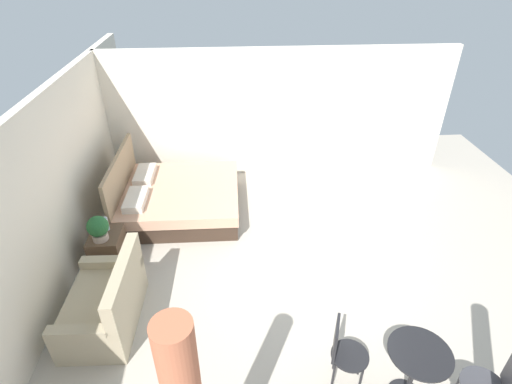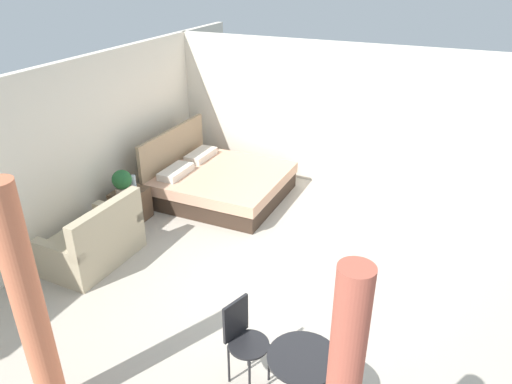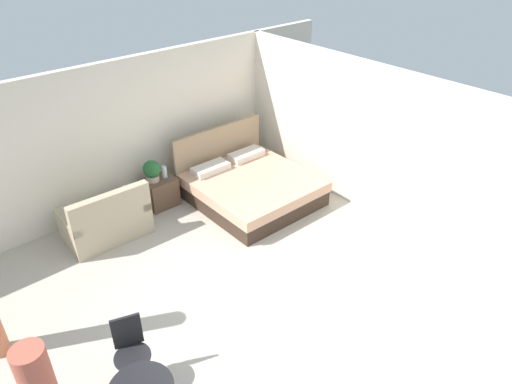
{
  "view_description": "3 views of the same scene",
  "coord_description": "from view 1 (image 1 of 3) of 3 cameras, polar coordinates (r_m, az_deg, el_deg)",
  "views": [
    {
      "loc": [
        -4.23,
        0.97,
        4.09
      ],
      "look_at": [
        0.63,
        0.63,
        1.0
      ],
      "focal_mm": 27.54,
      "sensor_mm": 36.0,
      "label": 1
    },
    {
      "loc": [
        -4.85,
        -1.61,
        3.78
      ],
      "look_at": [
        0.44,
        0.72,
        0.9
      ],
      "focal_mm": 33.35,
      "sensor_mm": 36.0,
      "label": 2
    },
    {
      "loc": [
        -3.02,
        -3.6,
        4.6
      ],
      "look_at": [
        0.77,
        0.74,
        1.08
      ],
      "focal_mm": 33.34,
      "sensor_mm": 36.0,
      "label": 3
    }
  ],
  "objects": [
    {
      "name": "nightstand",
      "position": [
        6.29,
        -20.7,
        -7.67
      ],
      "size": [
        0.53,
        0.44,
        0.52
      ],
      "color": "brown",
      "rests_on": "ground"
    },
    {
      "name": "wall_right",
      "position": [
        7.86,
        3.37,
        11.28
      ],
      "size": [
        0.12,
        6.71,
        2.53
      ],
      "primitive_type": "cube",
      "color": "silver",
      "rests_on": "ground"
    },
    {
      "name": "potted_plant",
      "position": [
        5.95,
        -21.96,
        -4.86
      ],
      "size": [
        0.3,
        0.3,
        0.38
      ],
      "color": "tan",
      "rests_on": "nightstand"
    },
    {
      "name": "ground_plane",
      "position": [
        5.97,
        6.57,
        -11.24
      ],
      "size": [
        9.09,
        9.71,
        0.02
      ],
      "primitive_type": "cube",
      "color": "#B2A899"
    },
    {
      "name": "couch",
      "position": [
        5.39,
        -20.9,
        -15.02
      ],
      "size": [
        1.29,
        0.85,
        0.93
      ],
      "color": "tan",
      "rests_on": "ground"
    },
    {
      "name": "balcony_table",
      "position": [
        4.57,
        22.13,
        -22.44
      ],
      "size": [
        0.62,
        0.62,
        0.75
      ],
      "color": "black",
      "rests_on": "ground"
    },
    {
      "name": "cafe_chair_near_couch",
      "position": [
        4.46,
        12.5,
        -21.42
      ],
      "size": [
        0.5,
        0.5,
        0.9
      ],
      "color": "black",
      "rests_on": "ground"
    },
    {
      "name": "bed",
      "position": [
        7.12,
        -11.37,
        -0.81
      ],
      "size": [
        1.95,
        2.04,
        1.11
      ],
      "color": "#38281E",
      "rests_on": "ground"
    },
    {
      "name": "wall_back",
      "position": [
        5.62,
        -28.5,
        -2.21
      ],
      "size": [
        9.09,
        0.12,
        2.53
      ],
      "primitive_type": "cube",
      "color": "silver",
      "rests_on": "ground"
    },
    {
      "name": "vase",
      "position": [
        6.16,
        -21.01,
        -4.35
      ],
      "size": [
        0.09,
        0.09,
        0.21
      ],
      "color": "silver",
      "rests_on": "nightstand"
    }
  ]
}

